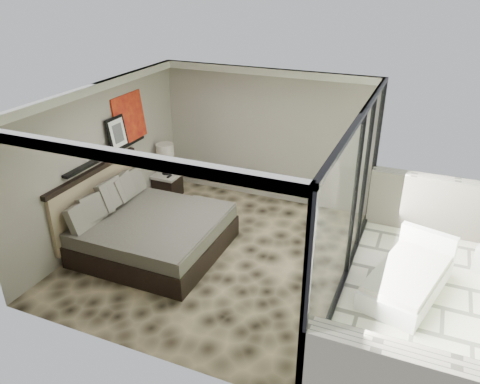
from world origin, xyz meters
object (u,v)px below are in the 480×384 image
at_px(bed, 149,230).
at_px(table_lamp, 165,155).
at_px(nightstand, 168,184).
at_px(lounger, 408,278).

height_order(bed, table_lamp, bed).
bearing_deg(nightstand, table_lamp, 119.98).
relative_size(bed, table_lamp, 3.49).
relative_size(nightstand, table_lamp, 0.80).
distance_m(nightstand, table_lamp, 0.68).
bearing_deg(table_lamp, lounger, -15.81).
bearing_deg(lounger, nightstand, 179.47).
bearing_deg(nightstand, lounger, -18.80).
height_order(nightstand, table_lamp, table_lamp).
bearing_deg(table_lamp, nightstand, -56.75).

